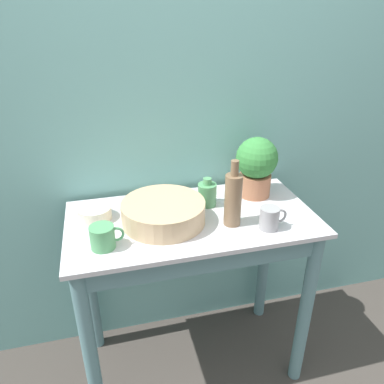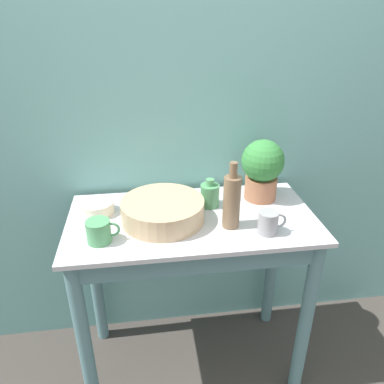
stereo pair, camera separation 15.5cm
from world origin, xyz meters
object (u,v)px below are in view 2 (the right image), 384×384
object	(u,v)px
bowl_small_cream	(98,208)
bowl_wash_large	(163,211)
bottle_short	(210,195)
potted_plant	(262,168)
mug_grey	(269,223)
mug_green	(99,231)
bottle_tall	(232,201)

from	to	relation	value
bowl_small_cream	bowl_wash_large	bearing A→B (deg)	-20.07
bottle_short	potted_plant	bearing A→B (deg)	9.49
mug_grey	bowl_small_cream	world-z (taller)	mug_grey
potted_plant	bowl_small_cream	distance (m)	0.75
potted_plant	bowl_wash_large	bearing A→B (deg)	-163.07
bowl_wash_large	mug_green	world-z (taller)	bowl_wash_large
potted_plant	bowl_wash_large	xyz separation A→B (m)	(-0.46, -0.14, -0.11)
bowl_small_cream	potted_plant	bearing A→B (deg)	3.08
bowl_wash_large	mug_green	bearing A→B (deg)	-153.50
bottle_tall	bowl_small_cream	world-z (taller)	bottle_tall
bowl_wash_large	bottle_tall	distance (m)	0.29
potted_plant	bottle_tall	distance (m)	0.30
bottle_short	mug_grey	size ratio (longest dim) A/B	1.14
bowl_wash_large	mug_grey	distance (m)	0.44
bowl_wash_large	bowl_small_cream	bearing A→B (deg)	159.93
bowl_small_cream	mug_green	bearing A→B (deg)	-83.06
bottle_short	mug_grey	xyz separation A→B (m)	(0.19, -0.25, -0.01)
bottle_tall	bottle_short	size ratio (longest dim) A/B	2.15
potted_plant	mug_grey	size ratio (longest dim) A/B	2.46
potted_plant	bottle_tall	size ratio (longest dim) A/B	1.01
bottle_tall	mug_grey	size ratio (longest dim) A/B	2.44
bowl_small_cream	mug_grey	bearing A→B (deg)	-20.40
bottle_short	bowl_wash_large	bearing A→B (deg)	-155.29
potted_plant	bowl_small_cream	bearing A→B (deg)	-176.92
potted_plant	mug_green	xyz separation A→B (m)	(-0.72, -0.27, -0.11)
bottle_short	mug_green	world-z (taller)	bottle_short
potted_plant	mug_green	size ratio (longest dim) A/B	2.22
bottle_short	bowl_small_cream	distance (m)	0.50
mug_grey	bowl_wash_large	bearing A→B (deg)	159.38
bottle_tall	bowl_small_cream	bearing A→B (deg)	161.37
mug_green	mug_grey	distance (m)	0.66
bowl_wash_large	bottle_tall	world-z (taller)	bottle_tall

